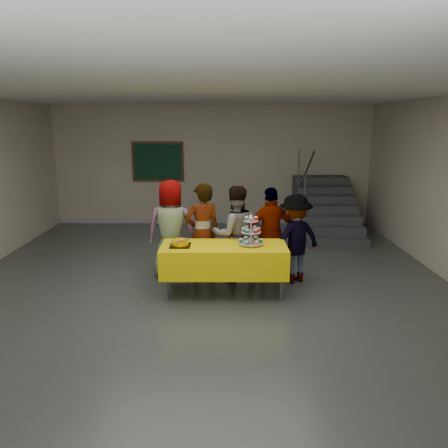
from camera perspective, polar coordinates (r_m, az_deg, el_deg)
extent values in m
plane|color=#4C514C|center=(6.65, -2.66, -9.56)|extent=(10.00, 10.00, 0.00)
cube|color=#B6AE92|center=(11.18, -1.54, 7.64)|extent=(8.00, 0.04, 3.00)
cube|color=silver|center=(6.15, -2.97, 17.18)|extent=(8.00, 10.00, 0.04)
cube|color=#999999|center=(11.39, -1.50, 0.40)|extent=(7.90, 0.03, 0.12)
cylinder|color=#595960|center=(6.45, -7.55, -6.93)|extent=(0.04, 0.04, 0.73)
cylinder|color=#595960|center=(6.44, 7.54, -6.94)|extent=(0.04, 0.04, 0.73)
cylinder|color=#595960|center=(6.99, -6.93, -5.31)|extent=(0.04, 0.04, 0.73)
cylinder|color=#595960|center=(6.99, 6.94, -5.31)|extent=(0.04, 0.04, 0.73)
cube|color=#595960|center=(6.55, 0.00, -3.04)|extent=(1.80, 0.70, 0.02)
cube|color=#FFDB05|center=(6.60, 0.00, -4.62)|extent=(1.88, 0.78, 0.44)
cylinder|color=silver|center=(6.57, 3.52, -2.69)|extent=(0.18, 0.18, 0.01)
cylinder|color=silver|center=(6.52, 3.54, -0.95)|extent=(0.02, 0.02, 0.42)
cylinder|color=silver|center=(6.57, 3.52, -2.48)|extent=(0.38, 0.38, 0.01)
cylinder|color=silver|center=(6.52, 3.54, -1.04)|extent=(0.30, 0.30, 0.01)
cylinder|color=silver|center=(6.48, 3.56, 0.42)|extent=(0.22, 0.22, 0.01)
cube|color=black|center=(6.53, -5.73, -2.81)|extent=(0.30, 0.30, 0.02)
cylinder|color=#FFA700|center=(6.51, -5.74, -2.43)|extent=(0.25, 0.25, 0.07)
ellipsoid|color=#FFA700|center=(6.51, -5.75, -2.14)|extent=(0.25, 0.25, 0.05)
ellipsoid|color=white|center=(6.46, -5.38, -2.07)|extent=(0.08, 0.08, 0.02)
cube|color=silver|center=(6.38, -6.04, -2.29)|extent=(0.30, 0.16, 0.04)
imported|color=#5C5D65|center=(7.33, -6.90, -0.67)|extent=(0.86, 0.60, 1.66)
imported|color=slate|center=(7.08, -2.83, -1.19)|extent=(0.69, 0.58, 1.63)
imported|color=slate|center=(7.12, 1.45, -1.30)|extent=(0.88, 0.75, 1.58)
imported|color=slate|center=(7.28, 6.19, -1.22)|extent=(0.96, 0.54, 1.54)
imported|color=slate|center=(7.18, 9.25, -1.90)|extent=(1.07, 0.88, 1.45)
cube|color=#424447|center=(9.52, 14.61, -2.38)|extent=(1.30, 0.30, 0.18)
cube|color=#424447|center=(9.78, 14.21, -1.41)|extent=(1.30, 0.30, 0.36)
cube|color=#424447|center=(10.04, 13.83, -0.48)|extent=(1.30, 0.30, 0.54)
cube|color=#424447|center=(10.30, 13.47, 0.40)|extent=(1.30, 0.30, 0.72)
cube|color=#424447|center=(10.57, 13.13, 1.23)|extent=(1.30, 0.30, 0.90)
cube|color=#424447|center=(10.84, 12.80, 2.02)|extent=(1.30, 0.30, 1.08)
cube|color=#424447|center=(11.11, 12.50, 2.77)|extent=(1.30, 0.30, 1.26)
cube|color=#424447|center=(11.40, 12.18, 3.04)|extent=(1.30, 0.30, 1.26)
cylinder|color=#595960|center=(9.25, 11.21, -0.35)|extent=(0.04, 0.04, 0.90)
cylinder|color=#595960|center=(9.92, 10.48, 3.76)|extent=(0.04, 0.04, 0.90)
cylinder|color=#595960|center=(10.73, 9.75, 7.39)|extent=(0.04, 0.04, 0.90)
cylinder|color=#595960|center=(9.91, 10.54, 6.38)|extent=(0.04, 1.85, 1.20)
cube|color=#472B16|center=(11.27, -8.62, 8.05)|extent=(1.30, 0.04, 1.00)
cube|color=#123A22|center=(11.24, -8.64, 8.04)|extent=(1.18, 0.02, 0.88)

